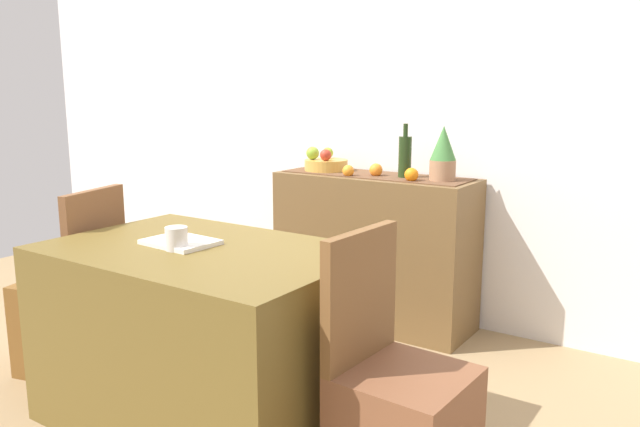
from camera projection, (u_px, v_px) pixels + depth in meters
ground_plane at (276, 378)px, 3.03m from camera, size 6.40×6.40×0.02m
room_wall_rear at (396, 90)px, 3.73m from camera, size 6.40×0.06×2.70m
sideboard_console at (374, 250)px, 3.69m from camera, size 1.16×0.42×0.87m
table_runner at (375, 175)px, 3.60m from camera, size 1.09×0.32×0.01m
fruit_bowl at (326, 165)px, 3.78m from camera, size 0.26×0.26×0.07m
apple_upper at (326, 155)px, 3.71m from camera, size 0.07×0.07×0.07m
apple_center at (313, 153)px, 3.77m from camera, size 0.08×0.08×0.08m
apple_left at (328, 153)px, 3.84m from camera, size 0.07×0.07×0.07m
wine_bottle at (405, 156)px, 3.48m from camera, size 0.07×0.07×0.30m
potted_plant at (443, 154)px, 3.35m from camera, size 0.14×0.14×0.30m
orange_loose_end at (376, 170)px, 3.56m from camera, size 0.07×0.07×0.07m
orange_loose_near_bowl at (348, 171)px, 3.55m from camera, size 0.07×0.07×0.07m
orange_loose_far at (411, 175)px, 3.36m from camera, size 0.07×0.07×0.07m
dining_table at (205, 336)px, 2.57m from camera, size 1.25×0.83×0.74m
open_book at (181, 242)px, 2.55m from camera, size 0.29×0.22×0.02m
coffee_cup at (177, 238)px, 2.45m from camera, size 0.09×0.09×0.09m
chair_near_window at (73, 317)px, 3.08m from camera, size 0.49×0.49×0.90m
chair_by_corner at (400, 423)px, 2.10m from camera, size 0.42×0.42×0.90m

